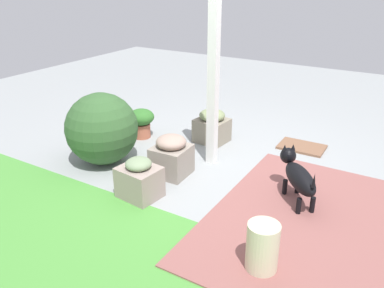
{
  "coord_description": "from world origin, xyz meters",
  "views": [
    {
      "loc": [
        -1.79,
        3.62,
        2.11
      ],
      "look_at": [
        0.33,
        0.1,
        0.32
      ],
      "focal_mm": 37.07,
      "sensor_mm": 36.0,
      "label": 1
    }
  ],
  "objects_px": {
    "porch_pillar": "(213,71)",
    "doormat": "(302,147)",
    "stone_planter_mid": "(171,156)",
    "terracotta_pot_broad": "(141,121)",
    "stone_planter_far": "(139,179)",
    "stone_planter_nearest": "(212,126)",
    "dog": "(298,176)",
    "ceramic_urn": "(262,248)",
    "round_shrub": "(102,129)"
  },
  "relations": [
    {
      "from": "porch_pillar",
      "to": "doormat",
      "type": "height_order",
      "value": "porch_pillar"
    },
    {
      "from": "stone_planter_mid",
      "to": "terracotta_pot_broad",
      "type": "bearing_deg",
      "value": -35.91
    },
    {
      "from": "porch_pillar",
      "to": "stone_planter_far",
      "type": "xyz_separation_m",
      "value": [
        0.24,
        1.08,
        -0.92
      ]
    },
    {
      "from": "porch_pillar",
      "to": "stone_planter_nearest",
      "type": "xyz_separation_m",
      "value": [
        0.3,
        -0.55,
        -0.9
      ]
    },
    {
      "from": "stone_planter_far",
      "to": "dog",
      "type": "distance_m",
      "value": 1.57
    },
    {
      "from": "stone_planter_far",
      "to": "terracotta_pot_broad",
      "type": "bearing_deg",
      "value": -52.97
    },
    {
      "from": "porch_pillar",
      "to": "ceramic_urn",
      "type": "bearing_deg",
      "value": 129.97
    },
    {
      "from": "ceramic_urn",
      "to": "dog",
      "type": "bearing_deg",
      "value": -85.92
    },
    {
      "from": "stone_planter_far",
      "to": "round_shrub",
      "type": "relative_size",
      "value": 0.51
    },
    {
      "from": "stone_planter_far",
      "to": "dog",
      "type": "xyz_separation_m",
      "value": [
        -1.39,
        -0.73,
        0.09
      ]
    },
    {
      "from": "terracotta_pot_broad",
      "to": "ceramic_urn",
      "type": "xyz_separation_m",
      "value": [
        -2.42,
        1.65,
        -0.03
      ]
    },
    {
      "from": "round_shrub",
      "to": "doormat",
      "type": "distance_m",
      "value": 2.55
    },
    {
      "from": "stone_planter_far",
      "to": "ceramic_urn",
      "type": "height_order",
      "value": "stone_planter_far"
    },
    {
      "from": "terracotta_pot_broad",
      "to": "doormat",
      "type": "distance_m",
      "value": 2.17
    },
    {
      "from": "doormat",
      "to": "round_shrub",
      "type": "bearing_deg",
      "value": 40.17
    },
    {
      "from": "stone_planter_mid",
      "to": "round_shrub",
      "type": "distance_m",
      "value": 0.91
    },
    {
      "from": "dog",
      "to": "ceramic_urn",
      "type": "xyz_separation_m",
      "value": [
        -0.08,
        1.1,
        -0.08
      ]
    },
    {
      "from": "stone_planter_nearest",
      "to": "doormat",
      "type": "relative_size",
      "value": 0.78
    },
    {
      "from": "stone_planter_nearest",
      "to": "round_shrub",
      "type": "height_order",
      "value": "round_shrub"
    },
    {
      "from": "ceramic_urn",
      "to": "stone_planter_mid",
      "type": "bearing_deg",
      "value": -33.08
    },
    {
      "from": "terracotta_pot_broad",
      "to": "round_shrub",
      "type": "bearing_deg",
      "value": 95.99
    },
    {
      "from": "round_shrub",
      "to": "dog",
      "type": "distance_m",
      "value": 2.28
    },
    {
      "from": "stone_planter_far",
      "to": "terracotta_pot_broad",
      "type": "xyz_separation_m",
      "value": [
        0.96,
        -1.27,
        0.04
      ]
    },
    {
      "from": "stone_planter_mid",
      "to": "terracotta_pot_broad",
      "type": "xyz_separation_m",
      "value": [
        0.96,
        -0.7,
        0.01
      ]
    },
    {
      "from": "round_shrub",
      "to": "terracotta_pot_broad",
      "type": "xyz_separation_m",
      "value": [
        0.09,
        -0.85,
        -0.19
      ]
    },
    {
      "from": "stone_planter_nearest",
      "to": "ceramic_urn",
      "type": "relative_size",
      "value": 1.1
    },
    {
      "from": "stone_planter_mid",
      "to": "terracotta_pot_broad",
      "type": "distance_m",
      "value": 1.19
    },
    {
      "from": "stone_planter_nearest",
      "to": "ceramic_urn",
      "type": "height_order",
      "value": "stone_planter_nearest"
    },
    {
      "from": "stone_planter_far",
      "to": "doormat",
      "type": "bearing_deg",
      "value": -117.26
    },
    {
      "from": "terracotta_pot_broad",
      "to": "doormat",
      "type": "xyz_separation_m",
      "value": [
        -2.01,
        -0.78,
        -0.22
      ]
    },
    {
      "from": "terracotta_pot_broad",
      "to": "porch_pillar",
      "type": "bearing_deg",
      "value": 171.19
    },
    {
      "from": "stone_planter_nearest",
      "to": "terracotta_pot_broad",
      "type": "height_order",
      "value": "stone_planter_nearest"
    },
    {
      "from": "stone_planter_nearest",
      "to": "dog",
      "type": "distance_m",
      "value": 1.71
    },
    {
      "from": "stone_planter_mid",
      "to": "round_shrub",
      "type": "height_order",
      "value": "round_shrub"
    },
    {
      "from": "stone_planter_nearest",
      "to": "dog",
      "type": "bearing_deg",
      "value": 147.78
    },
    {
      "from": "dog",
      "to": "ceramic_urn",
      "type": "height_order",
      "value": "dog"
    },
    {
      "from": "stone_planter_far",
      "to": "round_shrub",
      "type": "height_order",
      "value": "round_shrub"
    },
    {
      "from": "round_shrub",
      "to": "porch_pillar",
      "type": "bearing_deg",
      "value": -149.14
    },
    {
      "from": "stone_planter_nearest",
      "to": "terracotta_pot_broad",
      "type": "xyz_separation_m",
      "value": [
        0.9,
        0.37,
        0.02
      ]
    },
    {
      "from": "stone_planter_mid",
      "to": "stone_planter_far",
      "type": "xyz_separation_m",
      "value": [
        0.0,
        0.57,
        -0.03
      ]
    },
    {
      "from": "round_shrub",
      "to": "stone_planter_mid",
      "type": "bearing_deg",
      "value": -170.2
    },
    {
      "from": "ceramic_urn",
      "to": "doormat",
      "type": "distance_m",
      "value": 2.46
    },
    {
      "from": "ceramic_urn",
      "to": "doormat",
      "type": "xyz_separation_m",
      "value": [
        0.41,
        -2.42,
        -0.19
      ]
    },
    {
      "from": "terracotta_pot_broad",
      "to": "doormat",
      "type": "bearing_deg",
      "value": -158.92
    },
    {
      "from": "ceramic_urn",
      "to": "round_shrub",
      "type": "bearing_deg",
      "value": -18.94
    },
    {
      "from": "stone_planter_nearest",
      "to": "dog",
      "type": "relative_size",
      "value": 0.71
    },
    {
      "from": "dog",
      "to": "ceramic_urn",
      "type": "relative_size",
      "value": 1.56
    },
    {
      "from": "round_shrub",
      "to": "ceramic_urn",
      "type": "distance_m",
      "value": 2.48
    },
    {
      "from": "stone_planter_mid",
      "to": "ceramic_urn",
      "type": "bearing_deg",
      "value": 146.92
    },
    {
      "from": "dog",
      "to": "doormat",
      "type": "height_order",
      "value": "dog"
    }
  ]
}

